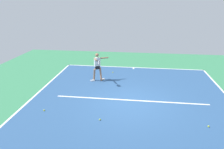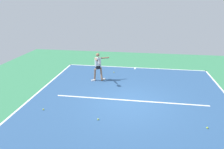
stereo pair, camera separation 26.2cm
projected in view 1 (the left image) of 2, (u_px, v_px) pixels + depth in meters
ground_plane at (130, 102)px, 9.76m from camera, size 20.14×20.14×0.00m
court_surface at (130, 102)px, 9.76m from camera, size 9.84×11.08×0.00m
court_line_baseline_near at (134, 67)px, 14.89m from camera, size 9.84×0.10×0.01m
court_line_sideline_right at (34, 97)px, 10.34m from camera, size 0.10×11.08×0.01m
court_line_service at (131, 100)px, 9.99m from camera, size 7.38×0.10×0.01m
court_line_centre_mark at (134, 68)px, 14.70m from camera, size 0.10×0.30×0.01m
tennis_player at (98, 65)px, 12.11m from camera, size 1.04×1.35×1.71m
tennis_ball_near_player at (209, 126)px, 7.85m from camera, size 0.07×0.07×0.07m
tennis_ball_far_corner at (113, 72)px, 13.78m from camera, size 0.07×0.07×0.07m
tennis_ball_by_sideline at (100, 120)px, 8.30m from camera, size 0.07×0.07×0.07m
tennis_ball_centre_court at (44, 110)px, 9.00m from camera, size 0.07×0.07×0.07m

